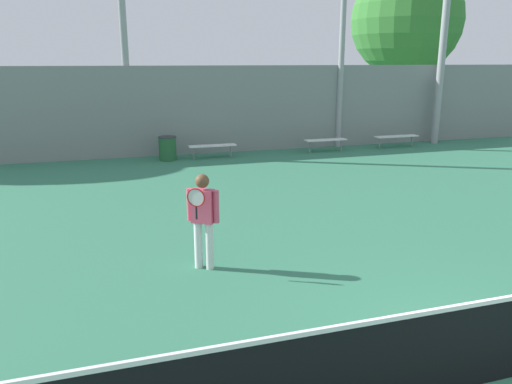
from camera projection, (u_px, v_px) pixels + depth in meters
name	position (u px, v px, depth m)	size (l,w,h in m)	color
ground_plane	(506.00, 377.00, 5.61)	(100.00, 100.00, 0.00)	#337556
tennis_net	(512.00, 336.00, 5.47)	(10.83, 0.09, 1.02)	black
tennis_player	(203.00, 216.00, 8.32)	(0.54, 0.52, 1.65)	silver
bench_courtside_near	(212.00, 146.00, 18.12)	(1.73, 0.40, 0.48)	white
bench_courtside_far	(396.00, 137.00, 20.35)	(1.87, 0.40, 0.48)	white
bench_adjacent_court	(326.00, 140.00, 19.43)	(1.68, 0.40, 0.48)	white
light_pole_far_right	(446.00, 12.00, 20.22)	(0.90, 0.60, 9.57)	#939399
trash_bin	(168.00, 148.00, 17.74)	(0.65, 0.65, 0.85)	#235B33
back_fence	(213.00, 110.00, 18.84)	(29.04, 0.06, 3.27)	gray
tree_green_tall	(407.00, 21.00, 24.21)	(5.36, 5.36, 8.02)	brown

